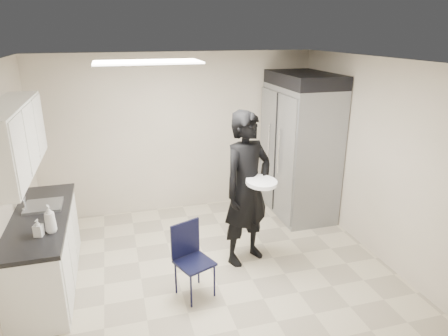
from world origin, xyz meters
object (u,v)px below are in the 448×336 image
object	(u,v)px
folding_chair	(195,263)
lower_counter	(45,253)
commercial_fridge	(300,152)
man_tuxedo	(247,189)

from	to	relation	value
folding_chair	lower_counter	bearing A→B (deg)	135.21
lower_counter	folding_chair	xyz separation A→B (m)	(1.66, -0.68, -0.01)
lower_counter	commercial_fridge	distance (m)	3.98
lower_counter	man_tuxedo	xyz separation A→B (m)	(2.47, -0.11, 0.58)
commercial_fridge	folding_chair	xyz separation A→B (m)	(-2.12, -1.76, -0.63)
lower_counter	man_tuxedo	world-z (taller)	man_tuxedo
man_tuxedo	commercial_fridge	bearing A→B (deg)	18.03
folding_chair	man_tuxedo	bearing A→B (deg)	13.00
commercial_fridge	lower_counter	bearing A→B (deg)	-164.12
commercial_fridge	folding_chair	world-z (taller)	commercial_fridge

